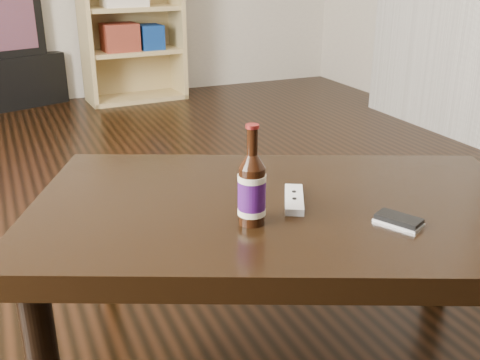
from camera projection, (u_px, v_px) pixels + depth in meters
name	position (u px, v px, depth m)	size (l,w,h in m)	color
floor	(152.00, 288.00, 1.95)	(5.00, 6.00, 0.01)	black
bookshelf	(128.00, 4.00, 4.29)	(0.78, 0.39, 1.41)	tan
coffee_table	(278.00, 224.00, 1.47)	(1.46, 1.20, 0.48)	black
beer_bottle	(252.00, 190.00, 1.30)	(0.08, 0.08, 0.24)	black
phone	(399.00, 220.00, 1.33)	(0.10, 0.12, 0.02)	silver
remote	(294.00, 199.00, 1.44)	(0.12, 0.17, 0.02)	silver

